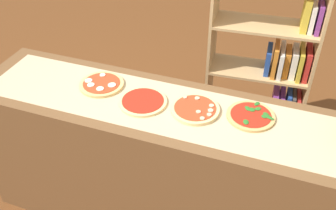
{
  "coord_description": "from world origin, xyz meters",
  "views": [
    {
      "loc": [
        0.57,
        -1.58,
        2.27
      ],
      "look_at": [
        0.0,
        0.0,
        0.97
      ],
      "focal_mm": 42.13,
      "sensor_mm": 36.0,
      "label": 1
    }
  ],
  "objects_px": {
    "pizza_spinach_3": "(251,116)",
    "bookshelf": "(272,77)",
    "pizza_mushroom_2": "(195,109)",
    "pizza_mozzarella_0": "(102,84)",
    "pizza_plain_1": "(143,101)"
  },
  "relations": [
    {
      "from": "pizza_spinach_3",
      "to": "bookshelf",
      "type": "relative_size",
      "value": 0.18
    },
    {
      "from": "pizza_mushroom_2",
      "to": "bookshelf",
      "type": "distance_m",
      "value": 0.99
    },
    {
      "from": "pizza_spinach_3",
      "to": "bookshelf",
      "type": "bearing_deg",
      "value": 87.91
    },
    {
      "from": "pizza_mozzarella_0",
      "to": "pizza_spinach_3",
      "type": "relative_size",
      "value": 1.02
    },
    {
      "from": "pizza_mushroom_2",
      "to": "bookshelf",
      "type": "bearing_deg",
      "value": 70.16
    },
    {
      "from": "pizza_mushroom_2",
      "to": "pizza_mozzarella_0",
      "type": "bearing_deg",
      "value": 175.91
    },
    {
      "from": "pizza_mushroom_2",
      "to": "pizza_spinach_3",
      "type": "distance_m",
      "value": 0.3
    },
    {
      "from": "bookshelf",
      "to": "pizza_mozzarella_0",
      "type": "bearing_deg",
      "value": -136.75
    },
    {
      "from": "pizza_mushroom_2",
      "to": "pizza_plain_1",
      "type": "bearing_deg",
      "value": -174.11
    },
    {
      "from": "pizza_mozzarella_0",
      "to": "bookshelf",
      "type": "height_order",
      "value": "bookshelf"
    },
    {
      "from": "pizza_spinach_3",
      "to": "pizza_mushroom_2",
      "type": "bearing_deg",
      "value": -170.45
    },
    {
      "from": "pizza_spinach_3",
      "to": "bookshelf",
      "type": "height_order",
      "value": "bookshelf"
    },
    {
      "from": "pizza_plain_1",
      "to": "bookshelf",
      "type": "xyz_separation_m",
      "value": [
        0.61,
        0.92,
        -0.27
      ]
    },
    {
      "from": "pizza_plain_1",
      "to": "pizza_mushroom_2",
      "type": "height_order",
      "value": "pizza_mushroom_2"
    },
    {
      "from": "pizza_mozzarella_0",
      "to": "bookshelf",
      "type": "bearing_deg",
      "value": 43.25
    }
  ]
}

